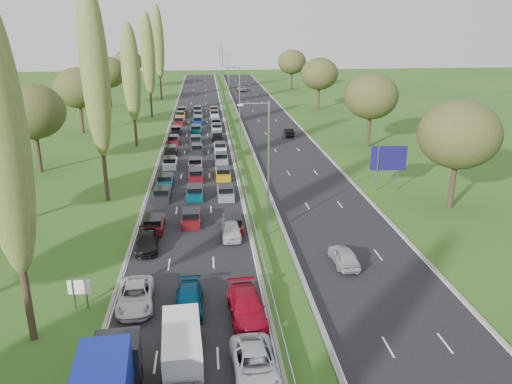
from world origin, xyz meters
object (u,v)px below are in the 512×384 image
near_car_2 (135,296)px  near_car_3 (147,242)px  direction_sign (388,160)px  white_van_rear (182,343)px  info_sign (80,290)px

near_car_2 → near_car_3: 8.91m
near_car_2 → direction_sign: 33.51m
near_car_3 → white_van_rear: bearing=-80.5°
near_car_3 → white_van_rear: 15.43m
near_car_3 → info_sign: info_sign is taller
near_car_2 → info_sign: bearing=176.2°
near_car_2 → info_sign: (-3.57, -0.01, 0.64)m
near_car_2 → white_van_rear: white_van_rear is taller
info_sign → direction_sign: bearing=37.2°
info_sign → direction_sign: direction_sign is taller
near_car_3 → near_car_2: bearing=-92.8°
near_car_2 → info_sign: 3.63m
direction_sign → info_sign: bearing=-142.8°
info_sign → direction_sign: 36.23m
near_car_3 → info_sign: 9.58m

